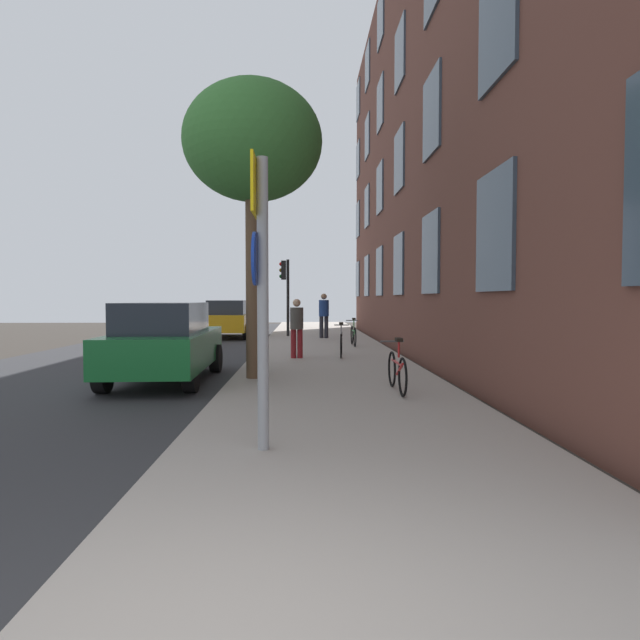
# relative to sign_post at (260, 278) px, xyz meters

# --- Properties ---
(ground_plane) EXTENTS (41.80, 41.80, 0.00)m
(ground_plane) POSITION_rel_sign_post_xyz_m (-2.40, 11.46, -1.93)
(ground_plane) COLOR #332D28
(road_asphalt) EXTENTS (7.00, 38.00, 0.01)m
(road_asphalt) POSITION_rel_sign_post_xyz_m (-4.50, 11.46, -1.92)
(road_asphalt) COLOR #2D2D30
(road_asphalt) RESTS_ON ground
(sidewalk) EXTENTS (4.20, 38.00, 0.12)m
(sidewalk) POSITION_rel_sign_post_xyz_m (1.10, 11.46, -1.87)
(sidewalk) COLOR #9E9389
(sidewalk) RESTS_ON ground
(building_facade) EXTENTS (0.56, 27.00, 13.84)m
(building_facade) POSITION_rel_sign_post_xyz_m (3.69, 10.96, 5.01)
(building_facade) COLOR brown
(building_facade) RESTS_ON ground
(sign_post) EXTENTS (0.16, 0.60, 3.06)m
(sign_post) POSITION_rel_sign_post_xyz_m (0.00, 0.00, 0.00)
(sign_post) COLOR gray
(sign_post) RESTS_ON sidewalk
(traffic_light) EXTENTS (0.43, 0.24, 3.24)m
(traffic_light) POSITION_rel_sign_post_xyz_m (-0.31, 17.02, 0.42)
(traffic_light) COLOR black
(traffic_light) RESTS_ON sidewalk
(tree_near) EXTENTS (2.75, 2.75, 5.86)m
(tree_near) POSITION_rel_sign_post_xyz_m (-0.54, 5.08, 2.83)
(tree_near) COLOR brown
(tree_near) RESTS_ON sidewalk
(bicycle_0) EXTENTS (0.42, 1.63, 0.93)m
(bicycle_0) POSITION_rel_sign_post_xyz_m (2.05, 3.41, -1.44)
(bicycle_0) COLOR black
(bicycle_0) RESTS_ON sidewalk
(bicycle_1) EXTENTS (0.42, 1.73, 0.95)m
(bicycle_1) POSITION_rel_sign_post_xyz_m (1.49, 9.00, -1.44)
(bicycle_1) COLOR black
(bicycle_1) RESTS_ON sidewalk
(bicycle_2) EXTENTS (0.42, 1.65, 0.94)m
(bicycle_2) POSITION_rel_sign_post_xyz_m (2.14, 12.30, -1.44)
(bicycle_2) COLOR black
(bicycle_2) RESTS_ON sidewalk
(pedestrian_0) EXTENTS (0.37, 0.37, 1.58)m
(pedestrian_0) POSITION_rel_sign_post_xyz_m (0.27, 8.61, -0.90)
(pedestrian_0) COLOR maroon
(pedestrian_0) RESTS_ON sidewalk
(pedestrian_1) EXTENTS (0.54, 0.54, 1.79)m
(pedestrian_1) POSITION_rel_sign_post_xyz_m (1.27, 15.82, -0.78)
(pedestrian_1) COLOR #26262D
(pedestrian_1) RESTS_ON sidewalk
(car_0) EXTENTS (1.87, 4.29, 1.62)m
(car_0) POSITION_rel_sign_post_xyz_m (-2.37, 5.33, -1.09)
(car_0) COLOR #19662D
(car_0) RESTS_ON road_asphalt
(car_1) EXTENTS (1.95, 4.37, 1.62)m
(car_1) POSITION_rel_sign_post_xyz_m (-2.76, 17.74, -1.08)
(car_1) COLOR orange
(car_1) RESTS_ON road_asphalt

